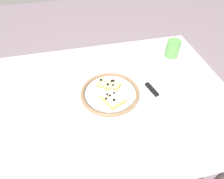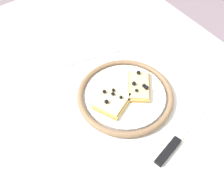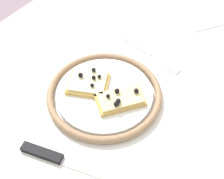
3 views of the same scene
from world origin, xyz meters
TOP-DOWN VIEW (x-y plane):
  - dining_table at (0.00, 0.00)m, footprint 1.18×0.83m
  - plate at (0.03, 0.01)m, footprint 0.27×0.27m
  - pizza_slice_near at (0.03, -0.04)m, footprint 0.11×0.12m
  - pizza_slice_far at (0.03, 0.06)m, footprint 0.12×0.12m
  - knife at (0.22, 0.02)m, footprint 0.08×0.24m
  - fork at (-0.16, 0.03)m, footprint 0.06×0.20m
  - napkin at (-0.40, 0.07)m, footprint 0.18×0.18m

SIDE VIEW (x-z plane):
  - dining_table at x=0.00m, z-range 0.27..0.97m
  - fork at x=-0.16m, z-range 0.70..0.71m
  - napkin at x=-0.40m, z-range 0.70..0.71m
  - knife at x=0.22m, z-range 0.70..0.71m
  - plate at x=0.03m, z-range 0.70..0.72m
  - pizza_slice_near at x=0.03m, z-range 0.71..0.74m
  - pizza_slice_far at x=0.03m, z-range 0.71..0.74m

